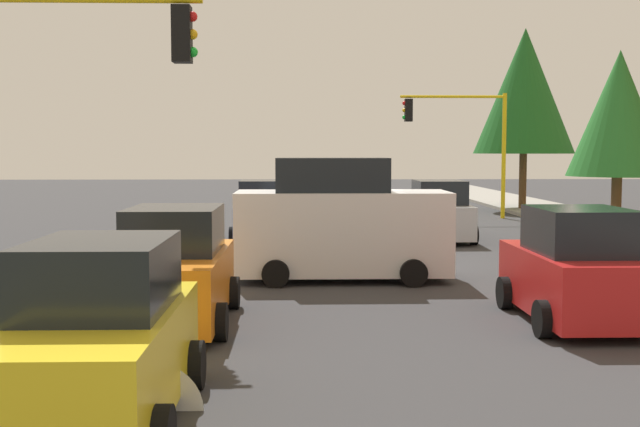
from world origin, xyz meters
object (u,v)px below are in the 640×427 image
(traffic_signal_near_right, at_px, (46,88))
(car_yellow, at_px, (99,341))
(tree_roadside_far, at_px, (525,91))
(delivery_van_white, at_px, (341,224))
(tree_roadside_mid, at_px, (619,114))
(car_blue, at_px, (265,214))
(car_orange, at_px, (174,271))
(car_red, at_px, (576,271))
(car_silver, at_px, (438,213))
(traffic_signal_far_left, at_px, (461,130))

(traffic_signal_near_right, bearing_deg, car_yellow, 22.10)
(tree_roadside_far, height_order, delivery_van_white, tree_roadside_far)
(traffic_signal_near_right, xyz_separation_m, tree_roadside_mid, (-14.00, 15.69, 0.23))
(delivery_van_white, relative_size, car_blue, 1.27)
(car_blue, height_order, car_orange, same)
(car_yellow, height_order, car_orange, same)
(car_red, bearing_deg, tree_roadside_mid, 155.53)
(car_silver, xyz_separation_m, car_orange, (12.10, -6.68, 0.00))
(tree_roadside_mid, bearing_deg, traffic_signal_near_right, -48.26)
(traffic_signal_far_left, bearing_deg, car_blue, -43.98)
(tree_roadside_mid, bearing_deg, tree_roadside_far, -177.14)
(traffic_signal_near_right, bearing_deg, traffic_signal_far_left, 150.44)
(delivery_van_white, distance_m, car_yellow, 9.85)
(traffic_signal_near_right, distance_m, tree_roadside_far, 28.46)
(car_blue, relative_size, car_orange, 0.93)
(car_yellow, relative_size, car_silver, 1.01)
(traffic_signal_near_right, bearing_deg, car_blue, 164.39)
(traffic_signal_far_left, height_order, car_silver, traffic_signal_far_left)
(tree_roadside_mid, xyz_separation_m, car_orange, (14.43, -13.49, -3.34))
(traffic_signal_near_right, height_order, delivery_van_white, traffic_signal_near_right)
(car_silver, height_order, car_blue, same)
(traffic_signal_near_right, height_order, tree_roadside_mid, tree_roadside_mid)
(car_red, bearing_deg, delivery_van_white, -140.33)
(traffic_signal_near_right, xyz_separation_m, car_blue, (-11.60, 3.24, -3.10))
(delivery_van_white, xyz_separation_m, car_blue, (-7.60, -2.04, -0.39))
(traffic_signal_far_left, xyz_separation_m, tree_roadside_far, (-4.00, 3.85, 1.94))
(car_yellow, height_order, car_blue, same)
(traffic_signal_near_right, distance_m, traffic_signal_far_left, 22.99)
(tree_roadside_far, xyz_separation_m, car_blue, (12.40, -11.95, -4.87))
(tree_roadside_far, relative_size, car_yellow, 2.22)
(delivery_van_white, relative_size, car_orange, 1.19)
(car_red, distance_m, car_blue, 13.49)
(car_yellow, bearing_deg, delivery_van_white, 161.53)
(car_silver, bearing_deg, car_yellow, -21.56)
(traffic_signal_near_right, xyz_separation_m, car_silver, (-11.67, 8.88, -3.10))
(tree_roadside_mid, bearing_deg, car_silver, -71.12)
(car_orange, bearing_deg, delivery_van_white, 145.20)
(traffic_signal_near_right, xyz_separation_m, car_red, (0.56, 9.06, -3.11))
(car_red, bearing_deg, tree_roadside_far, 165.99)
(traffic_signal_far_left, height_order, car_yellow, traffic_signal_far_left)
(car_yellow, xyz_separation_m, car_orange, (-4.91, 0.04, 0.00))
(traffic_signal_far_left, distance_m, delivery_van_white, 17.30)
(traffic_signal_far_left, relative_size, tree_roadside_far, 0.61)
(traffic_signal_far_left, height_order, car_blue, traffic_signal_far_left)
(traffic_signal_far_left, xyz_separation_m, car_yellow, (25.33, -9.18, -2.93))
(traffic_signal_far_left, bearing_deg, car_red, -6.32)
(car_blue, bearing_deg, car_red, 25.57)
(delivery_van_white, bearing_deg, car_blue, -165.00)
(tree_roadside_far, distance_m, car_silver, 14.68)
(car_silver, bearing_deg, car_red, 0.86)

